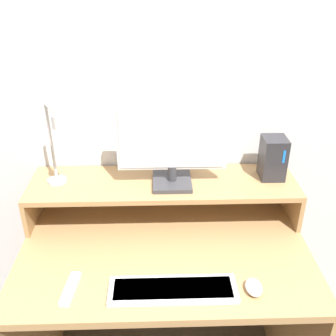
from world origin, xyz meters
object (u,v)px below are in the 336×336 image
at_px(monitor, 172,144).
at_px(desk_lamp, 56,146).
at_px(router_dock, 273,158).
at_px(keyboard, 173,290).
at_px(mouse, 254,287).
at_px(remote_control, 70,289).

xyz_separation_m(monitor, desk_lamp, (-0.46, -0.03, 0.01)).
xyz_separation_m(router_dock, keyboard, (-0.44, -0.49, -0.25)).
distance_m(mouse, remote_control, 0.63).
bearing_deg(desk_lamp, mouse, -30.40).
bearing_deg(monitor, keyboard, -91.77).
height_order(monitor, router_dock, monitor).
bearing_deg(mouse, router_dock, 71.24).
bearing_deg(mouse, desk_lamp, 149.60).
height_order(desk_lamp, remote_control, desk_lamp).
relative_size(desk_lamp, remote_control, 2.30).
bearing_deg(remote_control, desk_lamp, 102.70).
height_order(keyboard, remote_control, keyboard).
xyz_separation_m(desk_lamp, mouse, (0.72, -0.42, -0.35)).
height_order(router_dock, remote_control, router_dock).
bearing_deg(router_dock, keyboard, -132.32).
bearing_deg(desk_lamp, monitor, 3.31).
distance_m(desk_lamp, router_dock, 0.90).
distance_m(monitor, remote_control, 0.66).
bearing_deg(mouse, remote_control, 178.17).
distance_m(desk_lamp, mouse, 0.90).
distance_m(keyboard, mouse, 0.28).
height_order(desk_lamp, keyboard, desk_lamp).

